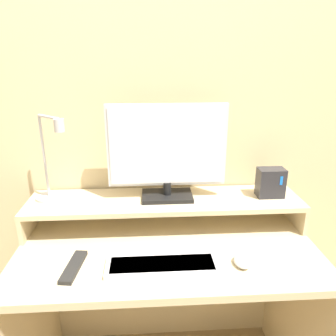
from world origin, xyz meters
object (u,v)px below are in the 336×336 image
Objects in this scene: monitor at (167,151)px; mouse at (242,261)px; desk_lamp at (51,169)px; remote_control at (74,267)px; keyboard at (162,265)px; router_dock at (270,183)px.

monitor is 5.63× the size of mouse.
desk_lamp is 1.97× the size of remote_control.
monitor reaches higher than mouse.
monitor is 0.59m from remote_control.
desk_lamp is 0.62m from keyboard.
router_dock is at bearing -1.69° from monitor.
keyboard is (0.46, -0.33, -0.27)m from desk_lamp.
router_dock is 0.62m from keyboard.
monitor reaches higher than router_dock.
mouse is 0.47× the size of remote_control.
router_dock is (0.95, -0.01, -0.08)m from desk_lamp.
mouse is at bearing -1.49° from remote_control.
desk_lamp is at bearing 144.37° from keyboard.
mouse is (0.75, -0.33, -0.26)m from desk_lamp.
remote_control is (-0.82, -0.30, -0.19)m from router_dock.
monitor is 0.53m from mouse.
router_dock is (0.46, -0.01, -0.15)m from monitor.
keyboard is 0.30m from mouse.
desk_lamp is at bearing 179.98° from monitor.
monitor is at bearing 40.98° from remote_control.
desk_lamp is at bearing 113.21° from remote_control.
monitor is at bearing 178.31° from router_dock.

